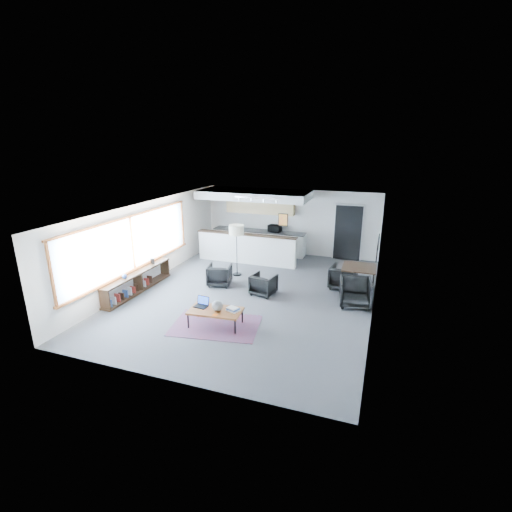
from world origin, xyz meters
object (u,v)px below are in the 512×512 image
(ceramic_pot, at_px, (217,306))
(book_stack, at_px, (233,309))
(microwave, at_px, (275,228))
(armchair_left, at_px, (220,274))
(floor_lamp, at_px, (236,232))
(dining_table, at_px, (359,269))
(dining_chair_near, at_px, (355,293))
(dining_chair_far, at_px, (343,278))
(laptop, at_px, (202,303))
(coffee_table, at_px, (215,311))
(armchair_right, at_px, (263,283))

(ceramic_pot, xyz_separation_m, book_stack, (0.36, 0.13, -0.09))
(microwave, bearing_deg, book_stack, -73.94)
(armchair_left, xyz_separation_m, floor_lamp, (0.17, 1.04, 1.15))
(book_stack, relative_size, dining_table, 0.36)
(dining_table, bearing_deg, floor_lamp, 177.17)
(dining_chair_near, relative_size, dining_chair_far, 1.10)
(laptop, relative_size, dining_chair_far, 0.54)
(dining_chair_far, bearing_deg, book_stack, 64.06)
(dining_chair_near, bearing_deg, floor_lamp, 154.95)
(armchair_left, bearing_deg, floor_lamp, -112.52)
(laptop, height_order, book_stack, laptop)
(dining_table, bearing_deg, armchair_left, -168.69)
(dining_chair_far, bearing_deg, armchair_left, 22.47)
(laptop, relative_size, floor_lamp, 0.20)
(laptop, xyz_separation_m, dining_chair_near, (3.56, 2.27, -0.13))
(microwave, bearing_deg, coffee_table, -77.89)
(laptop, bearing_deg, dining_table, 48.74)
(dining_chair_far, bearing_deg, dining_table, 166.33)
(ceramic_pot, distance_m, dining_chair_far, 4.43)
(armchair_right, bearing_deg, book_stack, 97.67)
(book_stack, xyz_separation_m, microwave, (-0.81, 6.23, 0.63))
(coffee_table, xyz_separation_m, microwave, (-0.39, 6.34, 0.70))
(armchair_right, height_order, floor_lamp, floor_lamp)
(book_stack, xyz_separation_m, floor_lamp, (-1.32, 3.47, 1.05))
(dining_chair_near, relative_size, microwave, 1.48)
(dining_chair_far, bearing_deg, dining_chair_near, 118.81)
(armchair_right, height_order, microwave, microwave)
(coffee_table, bearing_deg, armchair_right, 72.57)
(dining_table, relative_size, microwave, 1.99)
(book_stack, distance_m, dining_table, 4.26)
(ceramic_pot, distance_m, armchair_left, 2.80)
(coffee_table, xyz_separation_m, dining_chair_far, (2.68, 3.55, -0.06))
(laptop, distance_m, armchair_left, 2.51)
(dining_chair_near, bearing_deg, armchair_left, 169.35)
(laptop, distance_m, book_stack, 0.85)
(book_stack, bearing_deg, laptop, 179.78)
(armchair_right, relative_size, dining_chair_far, 1.03)
(dining_table, xyz_separation_m, dining_chair_near, (0.00, -1.00, -0.38))
(coffee_table, bearing_deg, book_stack, 8.72)
(ceramic_pot, bearing_deg, laptop, 164.70)
(laptop, xyz_separation_m, armchair_right, (0.92, 2.16, -0.15))
(laptop, height_order, armchair_right, armchair_right)
(coffee_table, height_order, dining_table, dining_table)
(coffee_table, xyz_separation_m, ceramic_pot, (0.07, -0.03, 0.17))
(floor_lamp, bearing_deg, dining_chair_far, -0.35)
(laptop, bearing_deg, ceramic_pot, -9.06)
(armchair_left, bearing_deg, microwave, -113.21)
(laptop, relative_size, ceramic_pot, 1.33)
(dining_table, height_order, dining_chair_near, dining_table)
(ceramic_pot, relative_size, dining_chair_near, 0.37)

